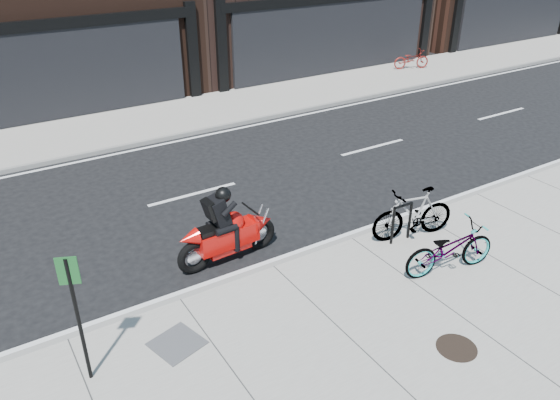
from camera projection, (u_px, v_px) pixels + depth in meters
ground at (228, 228)px, 12.47m from camera, size 120.00×120.00×0.00m
sidewalk_near at (371, 361)px, 8.69m from camera, size 60.00×6.00×0.13m
sidewalk_far at (123, 126)px, 18.27m from camera, size 60.00×3.50×0.13m
bike_rack at (402, 219)px, 11.53m from camera, size 0.53×0.07×0.89m
bicycle_front at (450, 248)px, 10.54m from camera, size 2.05×1.04×1.03m
bicycle_rear at (413, 213)px, 11.65m from camera, size 1.98×0.97×1.15m
motorcycle at (231, 230)px, 11.08m from camera, size 2.28×0.54×1.70m
bicycle_far at (411, 59)px, 24.56m from camera, size 1.72×1.09×0.85m
manhole_cover at (457, 348)px, 8.86m from camera, size 0.79×0.79×0.02m
utility_grate at (177, 343)px, 8.95m from camera, size 0.93×0.93×0.02m
sign_post at (76, 309)px, 7.70m from camera, size 0.28×0.14×2.18m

